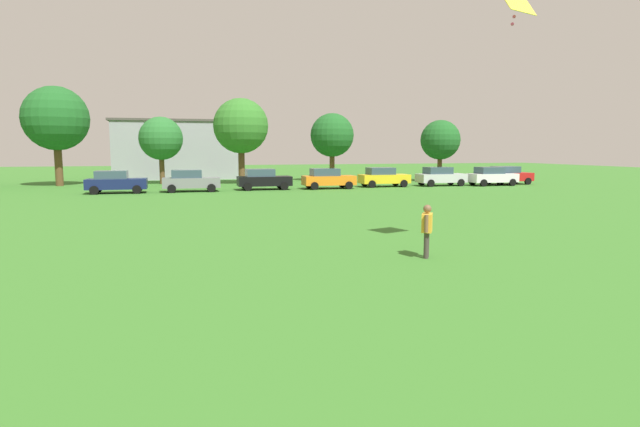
{
  "coord_description": "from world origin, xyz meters",
  "views": [
    {
      "loc": [
        -0.07,
        1.83,
        3.29
      ],
      "look_at": [
        2.48,
        11.22,
        2.08
      ],
      "focal_mm": 29.23,
      "sensor_mm": 36.0,
      "label": 1
    }
  ],
  "objects_px": {
    "tree_left": "(56,119)",
    "parked_car_orange_3": "(328,178)",
    "parked_car_black_2": "(263,179)",
    "tree_center_right": "(241,126)",
    "parked_car_gray_1": "(190,181)",
    "parked_car_white_6": "(492,176)",
    "parked_car_red_7": "(508,175)",
    "tree_far_right": "(440,140)",
    "kite": "(516,2)",
    "parked_car_yellow_4": "(383,177)",
    "parked_car_navy_0": "(115,182)",
    "parked_car_silver_5": "(440,176)",
    "adult_bystander": "(427,226)",
    "tree_right": "(332,135)",
    "tree_center_left": "(161,139)"
  },
  "relations": [
    {
      "from": "tree_center_right",
      "to": "parked_car_yellow_4",
      "type": "bearing_deg",
      "value": -31.95
    },
    {
      "from": "tree_center_left",
      "to": "tree_center_right",
      "type": "bearing_deg",
      "value": -14.15
    },
    {
      "from": "tree_right",
      "to": "tree_far_right",
      "type": "bearing_deg",
      "value": -19.95
    },
    {
      "from": "parked_car_black_2",
      "to": "tree_far_right",
      "type": "xyz_separation_m",
      "value": [
        18.88,
        5.87,
        3.31
      ]
    },
    {
      "from": "parked_car_black_2",
      "to": "parked_car_silver_5",
      "type": "height_order",
      "value": "same"
    },
    {
      "from": "kite",
      "to": "tree_right",
      "type": "height_order",
      "value": "kite"
    },
    {
      "from": "kite",
      "to": "parked_car_yellow_4",
      "type": "relative_size",
      "value": 0.33
    },
    {
      "from": "parked_car_gray_1",
      "to": "tree_right",
      "type": "distance_m",
      "value": 17.99
    },
    {
      "from": "parked_car_white_6",
      "to": "parked_car_orange_3",
      "type": "bearing_deg",
      "value": 179.1
    },
    {
      "from": "parked_car_silver_5",
      "to": "tree_left",
      "type": "xyz_separation_m",
      "value": [
        -32.85,
        8.89,
        5.07
      ]
    },
    {
      "from": "parked_car_gray_1",
      "to": "tree_left",
      "type": "distance_m",
      "value": 15.54
    },
    {
      "from": "parked_car_navy_0",
      "to": "parked_car_yellow_4",
      "type": "height_order",
      "value": "same"
    },
    {
      "from": "parked_car_navy_0",
      "to": "parked_car_white_6",
      "type": "xyz_separation_m",
      "value": [
        31.77,
        -0.13,
        0.0
      ]
    },
    {
      "from": "adult_bystander",
      "to": "parked_car_navy_0",
      "type": "distance_m",
      "value": 29.59
    },
    {
      "from": "tree_center_right",
      "to": "tree_center_left",
      "type": "bearing_deg",
      "value": 165.85
    },
    {
      "from": "kite",
      "to": "parked_car_silver_5",
      "type": "relative_size",
      "value": 0.33
    },
    {
      "from": "parked_car_navy_0",
      "to": "parked_car_silver_5",
      "type": "distance_m",
      "value": 27.13
    },
    {
      "from": "parked_car_red_7",
      "to": "tree_far_right",
      "type": "height_order",
      "value": "tree_far_right"
    },
    {
      "from": "tree_center_right",
      "to": "tree_right",
      "type": "height_order",
      "value": "tree_center_right"
    },
    {
      "from": "kite",
      "to": "parked_car_red_7",
      "type": "bearing_deg",
      "value": 55.0
    },
    {
      "from": "parked_car_orange_3",
      "to": "parked_car_navy_0",
      "type": "bearing_deg",
      "value": -179.63
    },
    {
      "from": "adult_bystander",
      "to": "parked_car_yellow_4",
      "type": "xyz_separation_m",
      "value": [
        10.01,
        28.15,
        -0.11
      ]
    },
    {
      "from": "tree_center_left",
      "to": "parked_car_orange_3",
      "type": "bearing_deg",
      "value": -36.27
    },
    {
      "from": "tree_center_left",
      "to": "parked_car_gray_1",
      "type": "bearing_deg",
      "value": -76.76
    },
    {
      "from": "parked_car_navy_0",
      "to": "parked_car_yellow_4",
      "type": "bearing_deg",
      "value": 2.59
    },
    {
      "from": "tree_left",
      "to": "parked_car_white_6",
      "type": "bearing_deg",
      "value": -14.61
    },
    {
      "from": "parked_car_white_6",
      "to": "tree_right",
      "type": "height_order",
      "value": "tree_right"
    },
    {
      "from": "parked_car_orange_3",
      "to": "parked_car_silver_5",
      "type": "distance_m",
      "value": 10.67
    },
    {
      "from": "parked_car_gray_1",
      "to": "parked_car_black_2",
      "type": "relative_size",
      "value": 1.0
    },
    {
      "from": "parked_car_white_6",
      "to": "parked_car_red_7",
      "type": "relative_size",
      "value": 1.0
    },
    {
      "from": "parked_car_orange_3",
      "to": "parked_car_black_2",
      "type": "bearing_deg",
      "value": 175.46
    },
    {
      "from": "tree_left",
      "to": "parked_car_orange_3",
      "type": "bearing_deg",
      "value": -23.23
    },
    {
      "from": "parked_car_white_6",
      "to": "tree_right",
      "type": "xyz_separation_m",
      "value": [
        -11.96,
        10.25,
        3.8
      ]
    },
    {
      "from": "tree_right",
      "to": "parked_car_navy_0",
      "type": "bearing_deg",
      "value": -152.94
    },
    {
      "from": "adult_bystander",
      "to": "parked_car_silver_5",
      "type": "bearing_deg",
      "value": -178.47
    },
    {
      "from": "tree_far_right",
      "to": "parked_car_black_2",
      "type": "bearing_deg",
      "value": -162.72
    },
    {
      "from": "parked_car_orange_3",
      "to": "tree_center_right",
      "type": "xyz_separation_m",
      "value": [
        -6.16,
        8.01,
        4.54
      ]
    },
    {
      "from": "parked_car_yellow_4",
      "to": "parked_car_silver_5",
      "type": "relative_size",
      "value": 1.0
    },
    {
      "from": "parked_car_gray_1",
      "to": "tree_left",
      "type": "height_order",
      "value": "tree_left"
    },
    {
      "from": "parked_car_black_2",
      "to": "tree_center_right",
      "type": "xyz_separation_m",
      "value": [
        -0.85,
        7.59,
        4.54
      ]
    },
    {
      "from": "parked_car_yellow_4",
      "to": "tree_far_right",
      "type": "xyz_separation_m",
      "value": [
        8.29,
        5.42,
        3.31
      ]
    },
    {
      "from": "parked_car_yellow_4",
      "to": "parked_car_silver_5",
      "type": "bearing_deg",
      "value": -2.51
    },
    {
      "from": "adult_bystander",
      "to": "kite",
      "type": "xyz_separation_m",
      "value": [
        2.79,
        0.06,
        6.71
      ]
    },
    {
      "from": "parked_car_gray_1",
      "to": "parked_car_white_6",
      "type": "bearing_deg",
      "value": -0.38
    },
    {
      "from": "parked_car_gray_1",
      "to": "tree_far_right",
      "type": "xyz_separation_m",
      "value": [
        24.65,
        6.36,
        3.31
      ]
    },
    {
      "from": "parked_car_gray_1",
      "to": "parked_car_red_7",
      "type": "relative_size",
      "value": 1.0
    },
    {
      "from": "parked_car_navy_0",
      "to": "parked_car_orange_3",
      "type": "height_order",
      "value": "same"
    },
    {
      "from": "parked_car_white_6",
      "to": "kite",
      "type": "bearing_deg",
      "value": -122.59
    },
    {
      "from": "tree_right",
      "to": "parked_car_black_2",
      "type": "bearing_deg",
      "value": -132.04
    },
    {
      "from": "kite",
      "to": "parked_car_navy_0",
      "type": "distance_m",
      "value": 31.5
    }
  ]
}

